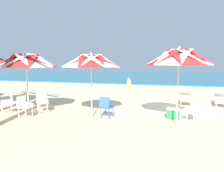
# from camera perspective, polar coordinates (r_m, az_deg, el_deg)

# --- Properties ---
(ground_plane) EXTENTS (80.00, 80.00, 0.00)m
(ground_plane) POSITION_cam_1_polar(r_m,az_deg,el_deg) (9.93, 19.29, -6.24)
(ground_plane) COLOR beige
(sea) EXTENTS (80.00, 36.00, 0.10)m
(sea) POSITION_cam_1_polar(r_m,az_deg,el_deg) (37.62, 16.91, 2.99)
(sea) COLOR teal
(sea) RESTS_ON ground
(surf_foam) EXTENTS (80.00, 0.70, 0.01)m
(surf_foam) POSITION_cam_1_polar(r_m,az_deg,el_deg) (19.38, 17.70, -0.14)
(surf_foam) COLOR white
(surf_foam) RESTS_ON ground
(beach_umbrella_0) EXTENTS (2.22, 2.22, 2.73)m
(beach_umbrella_0) POSITION_cam_1_polar(r_m,az_deg,el_deg) (7.03, 19.18, 7.77)
(beach_umbrella_0) COLOR silver
(beach_umbrella_0) RESTS_ON ground
(plastic_chair_0) EXTENTS (0.63, 0.63, 0.87)m
(plastic_chair_0) POSITION_cam_1_polar(r_m,az_deg,el_deg) (7.74, 23.51, -6.19)
(plastic_chair_0) COLOR white
(plastic_chair_0) RESTS_ON ground
(beach_umbrella_1) EXTENTS (2.34, 2.34, 2.57)m
(beach_umbrella_1) POSITION_cam_1_polar(r_m,az_deg,el_deg) (7.61, -6.16, 7.16)
(beach_umbrella_1) COLOR silver
(beach_umbrella_1) RESTS_ON ground
(plastic_chair_1) EXTENTS (0.52, 0.55, 0.87)m
(plastic_chair_1) POSITION_cam_1_polar(r_m,az_deg,el_deg) (7.58, -1.76, -5.91)
(plastic_chair_1) COLOR blue
(plastic_chair_1) RESTS_ON ground
(beach_umbrella_2) EXTENTS (2.56, 2.56, 2.64)m
(beach_umbrella_2) POSITION_cam_1_polar(r_m,az_deg,el_deg) (8.87, -24.02, 6.71)
(beach_umbrella_2) COLOR silver
(beach_umbrella_2) RESTS_ON ground
(plastic_chair_2) EXTENTS (0.51, 0.48, 0.87)m
(plastic_chair_2) POSITION_cam_1_polar(r_m,az_deg,el_deg) (8.45, -24.56, -5.21)
(plastic_chair_2) COLOR white
(plastic_chair_2) RESTS_ON ground
(plastic_chair_3) EXTENTS (0.63, 0.63, 0.87)m
(plastic_chair_3) POSITION_cam_1_polar(r_m,az_deg,el_deg) (9.08, -19.94, -4.23)
(plastic_chair_3) COLOR white
(plastic_chair_3) RESTS_ON ground
(plastic_chair_4) EXTENTS (0.63, 0.63, 0.87)m
(plastic_chair_4) POSITION_cam_1_polar(r_m,az_deg,el_deg) (9.50, -28.34, -4.17)
(plastic_chair_4) COLOR white
(plastic_chair_4) RESTS_ON ground
(sun_lounger_0) EXTENTS (0.96, 2.22, 0.62)m
(sun_lounger_0) POSITION_cam_1_polar(r_m,az_deg,el_deg) (11.72, 29.54, -3.42)
(sun_lounger_0) COLOR white
(sun_lounger_0) RESTS_ON ground
(sun_lounger_1) EXTENTS (0.72, 2.17, 0.62)m
(sun_lounger_1) POSITION_cam_1_polar(r_m,az_deg,el_deg) (11.47, 20.83, -3.20)
(sun_lounger_1) COLOR white
(sun_lounger_1) RESTS_ON ground
(cooler_box) EXTENTS (0.50, 0.34, 0.40)m
(cooler_box) POSITION_cam_1_polar(r_m,az_deg,el_deg) (8.00, 17.60, -7.73)
(cooler_box) COLOR #238C4C
(cooler_box) RESTS_ON ground
(beachgoer_seated) EXTENTS (0.30, 0.93, 0.92)m
(beachgoer_seated) POSITION_cam_1_polar(r_m,az_deg,el_deg) (17.52, 5.12, 0.42)
(beachgoer_seated) COLOR yellow
(beachgoer_seated) RESTS_ON ground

